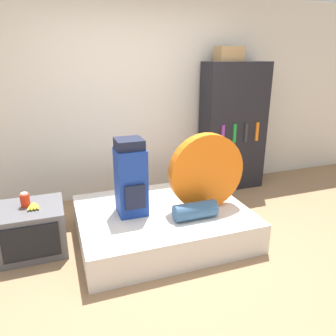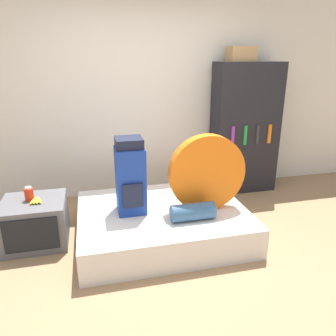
% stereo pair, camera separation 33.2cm
% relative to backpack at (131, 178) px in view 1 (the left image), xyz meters
% --- Properties ---
extents(ground_plane, '(16.00, 16.00, 0.00)m').
position_rel_backpack_xyz_m(ground_plane, '(0.35, -0.57, -0.69)').
color(ground_plane, '#997551').
extents(wall_back, '(8.00, 0.05, 2.60)m').
position_rel_backpack_xyz_m(wall_back, '(0.35, 1.28, 0.61)').
color(wall_back, silver).
rests_on(wall_back, ground_plane).
extents(bed, '(1.73, 1.37, 0.32)m').
position_rel_backpack_xyz_m(bed, '(0.32, -0.03, -0.54)').
color(bed, silver).
rests_on(bed, ground_plane).
extents(backpack, '(0.29, 0.32, 0.78)m').
position_rel_backpack_xyz_m(backpack, '(0.00, 0.00, 0.00)').
color(backpack, navy).
rests_on(backpack, bed).
extents(tent_bag, '(0.80, 0.12, 0.80)m').
position_rel_backpack_xyz_m(tent_bag, '(0.77, -0.13, 0.02)').
color(tent_bag, orange).
rests_on(tent_bag, bed).
extents(sleeping_roll, '(0.43, 0.17, 0.17)m').
position_rel_backpack_xyz_m(sleeping_roll, '(0.56, -0.34, -0.29)').
color(sleeping_roll, '#33567A').
rests_on(sleeping_roll, bed).
extents(television, '(0.62, 0.59, 0.46)m').
position_rel_backpack_xyz_m(television, '(-0.97, 0.15, -0.46)').
color(television, '#5B5B60').
rests_on(television, ground_plane).
extents(canister, '(0.09, 0.09, 0.14)m').
position_rel_backpack_xyz_m(canister, '(-1.00, 0.18, -0.16)').
color(canister, red).
rests_on(canister, television).
extents(banana_bunch, '(0.13, 0.17, 0.03)m').
position_rel_backpack_xyz_m(banana_bunch, '(-0.93, 0.12, -0.21)').
color(banana_bunch, yellow).
rests_on(banana_bunch, television).
extents(bookshelf, '(0.89, 0.40, 1.77)m').
position_rel_backpack_xyz_m(bookshelf, '(1.73, 1.00, 0.19)').
color(bookshelf, black).
rests_on(bookshelf, ground_plane).
extents(cardboard_box, '(0.34, 0.24, 0.19)m').
position_rel_backpack_xyz_m(cardboard_box, '(1.60, 1.01, 1.17)').
color(cardboard_box, '#A88456').
rests_on(cardboard_box, bookshelf).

